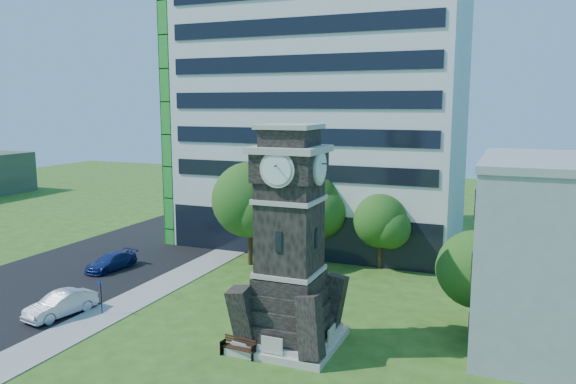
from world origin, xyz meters
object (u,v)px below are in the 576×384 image
at_px(clock_tower, 290,252).
at_px(car_street_north, 111,262).
at_px(street_sign, 101,294).
at_px(car_street_mid, 61,304).
at_px(car_east_lot, 541,355).
at_px(park_bench, 239,347).

distance_m(clock_tower, car_street_north, 20.77).
bearing_deg(clock_tower, street_sign, -178.07).
bearing_deg(street_sign, car_street_mid, -152.53).
bearing_deg(car_street_north, clock_tower, -13.63).
height_order(car_east_lot, street_sign, street_sign).
distance_m(clock_tower, car_east_lot, 13.84).
relative_size(car_street_mid, street_sign, 2.11).
bearing_deg(street_sign, park_bench, -11.24).
bearing_deg(car_street_mid, park_bench, 7.00).
xyz_separation_m(park_bench, street_sign, (-10.85, 2.07, 0.82)).
distance_m(park_bench, street_sign, 11.08).
height_order(car_street_mid, park_bench, car_street_mid).
relative_size(clock_tower, car_street_mid, 2.66).
relative_size(car_street_mid, car_street_north, 1.01).
distance_m(car_east_lot, park_bench, 15.48).
xyz_separation_m(car_street_mid, car_street_north, (-3.75, 9.32, -0.10)).
bearing_deg(street_sign, car_street_north, 125.85).
bearing_deg(park_bench, car_street_north, 155.75).
height_order(clock_tower, car_street_mid, clock_tower).
bearing_deg(street_sign, clock_tower, 1.50).
bearing_deg(car_street_north, park_bench, -22.50).
relative_size(car_street_north, car_east_lot, 0.87).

